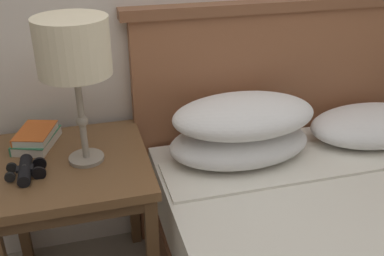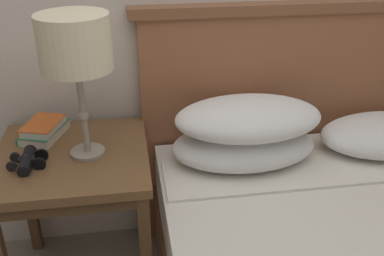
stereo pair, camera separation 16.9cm
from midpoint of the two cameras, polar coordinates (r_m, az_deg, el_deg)
The scene contains 5 objects.
nightstand at distance 1.80m, azimuth -17.61°, elevation -6.42°, with size 0.58×0.58×0.65m.
table_lamp at distance 1.58m, azimuth -17.88°, elevation 9.33°, with size 0.25×0.25×0.53m.
book_on_nightstand at distance 1.90m, azimuth -21.60°, elevation -1.53°, with size 0.20×0.24×0.04m.
book_stacked_on_top at distance 1.88m, azimuth -21.79°, elevation -0.72°, with size 0.18×0.21×0.03m.
binoculars_pair at distance 1.71m, azimuth -23.08°, elevation -5.03°, with size 0.14×0.16×0.05m.
Camera 1 is at (-0.58, -0.82, 1.51)m, focal length 42.00 mm.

